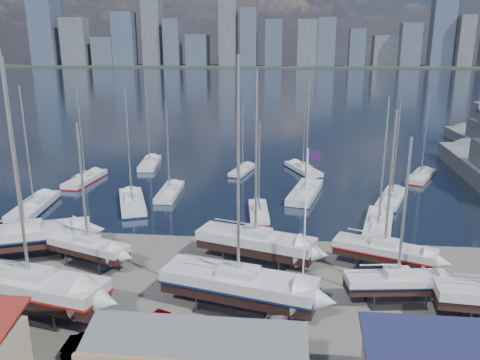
# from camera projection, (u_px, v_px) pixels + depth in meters

# --- Properties ---
(ground) EXTENTS (1400.00, 1400.00, 0.00)m
(ground) POSITION_uv_depth(u_px,v_px,m) (227.00, 283.00, 39.93)
(ground) COLOR #605E59
(ground) RESTS_ON ground
(water) EXTENTS (1400.00, 600.00, 0.40)m
(water) POSITION_uv_depth(u_px,v_px,m) (282.00, 79.00, 337.26)
(water) COLOR #1A273C
(water) RESTS_ON ground
(far_shore) EXTENTS (1400.00, 80.00, 2.20)m
(far_shore) POSITION_uv_depth(u_px,v_px,m) (286.00, 66.00, 586.27)
(far_shore) COLOR #2D332D
(far_shore) RESTS_ON ground
(skyline) EXTENTS (639.14, 43.80, 107.69)m
(skyline) POSITION_uv_depth(u_px,v_px,m) (280.00, 35.00, 570.97)
(skyline) COLOR #475166
(skyline) RESTS_ON far_shore
(sailboat_cradle_0) EXTENTS (12.07, 7.47, 18.69)m
(sailboat_cradle_0) POSITION_uv_depth(u_px,v_px,m) (26.00, 236.00, 44.32)
(sailboat_cradle_0) COLOR #2D2D33
(sailboat_cradle_0) RESTS_ON ground
(sailboat_cradle_1) EXTENTS (12.53, 5.93, 19.27)m
(sailboat_cradle_1) POSITION_uv_depth(u_px,v_px,m) (31.00, 287.00, 34.72)
(sailboat_cradle_1) COLOR #2D2D33
(sailboat_cradle_1) RESTS_ON ground
(sailboat_cradle_2) EXTENTS (8.32, 4.95, 13.34)m
(sailboat_cradle_2) POSITION_uv_depth(u_px,v_px,m) (88.00, 247.00, 42.57)
(sailboat_cradle_2) COLOR #2D2D33
(sailboat_cradle_2) RESTS_ON ground
(sailboat_cradle_3) EXTENTS (12.32, 6.21, 18.95)m
(sailboat_cradle_3) POSITION_uv_depth(u_px,v_px,m) (238.00, 284.00, 35.08)
(sailboat_cradle_3) COLOR #2D2D33
(sailboat_cradle_3) RESTS_ON ground
(sailboat_cradle_4) EXTENTS (11.34, 6.27, 17.70)m
(sailboat_cradle_4) POSITION_uv_depth(u_px,v_px,m) (255.00, 242.00, 43.01)
(sailboat_cradle_4) COLOR #2D2D33
(sailboat_cradle_4) RESTS_ON ground
(sailboat_cradle_5) EXTENTS (8.29, 3.30, 13.26)m
(sailboat_cradle_5) POSITION_uv_depth(u_px,v_px,m) (397.00, 282.00, 36.11)
(sailboat_cradle_5) COLOR #2D2D33
(sailboat_cradle_5) RESTS_ON ground
(sailboat_cradle_6) EXTENTS (9.20, 5.69, 14.53)m
(sailboat_cradle_6) POSITION_uv_depth(u_px,v_px,m) (384.00, 251.00, 41.52)
(sailboat_cradle_6) COLOR #2D2D33
(sailboat_cradle_6) RESTS_ON ground
(sailboat_moored_0) EXTENTS (4.36, 11.01, 16.01)m
(sailboat_moored_0) POSITION_uv_depth(u_px,v_px,m) (34.00, 208.00, 58.25)
(sailboat_moored_0) COLOR black
(sailboat_moored_0) RESTS_ON water
(sailboat_moored_1) EXTENTS (3.37, 9.88, 14.53)m
(sailboat_moored_1) POSITION_uv_depth(u_px,v_px,m) (85.00, 180.00, 70.68)
(sailboat_moored_1) COLOR black
(sailboat_moored_1) RESTS_ON water
(sailboat_moored_2) EXTENTS (4.01, 9.99, 14.66)m
(sailboat_moored_2) POSITION_uv_depth(u_px,v_px,m) (150.00, 164.00, 80.56)
(sailboat_moored_2) COLOR black
(sailboat_moored_2) RESTS_ON water
(sailboat_moored_3) EXTENTS (6.61, 10.87, 15.74)m
(sailboat_moored_3) POSITION_uv_depth(u_px,v_px,m) (132.00, 204.00, 59.76)
(sailboat_moored_3) COLOR black
(sailboat_moored_3) RESTS_ON water
(sailboat_moored_4) EXTENTS (2.90, 9.09, 13.57)m
(sailboat_moored_4) POSITION_uv_depth(u_px,v_px,m) (170.00, 193.00, 64.26)
(sailboat_moored_4) COLOR black
(sailboat_moored_4) RESTS_ON water
(sailboat_moored_5) EXTENTS (4.02, 8.43, 12.15)m
(sailboat_moored_5) POSITION_uv_depth(u_px,v_px,m) (243.00, 171.00, 76.25)
(sailboat_moored_5) COLOR black
(sailboat_moored_5) RESTS_ON water
(sailboat_moored_6) EXTENTS (3.10, 8.18, 11.93)m
(sailboat_moored_6) POSITION_uv_depth(u_px,v_px,m) (259.00, 213.00, 56.47)
(sailboat_moored_6) COLOR black
(sailboat_moored_6) RESTS_ON water
(sailboat_moored_7) EXTENTS (5.50, 11.60, 16.89)m
(sailboat_moored_7) POSITION_uv_depth(u_px,v_px,m) (305.00, 194.00, 63.92)
(sailboat_moored_7) COLOR black
(sailboat_moored_7) RESTS_ON water
(sailboat_moored_8) EXTENTS (6.22, 9.82, 14.27)m
(sailboat_moored_8) POSITION_uv_depth(u_px,v_px,m) (303.00, 170.00, 76.67)
(sailboat_moored_8) COLOR black
(sailboat_moored_8) RESTS_ON water
(sailboat_moored_9) EXTENTS (5.11, 10.47, 15.24)m
(sailboat_moored_9) POSITION_uv_depth(u_px,v_px,m) (379.00, 225.00, 52.30)
(sailboat_moored_9) COLOR black
(sailboat_moored_9) RESTS_ON water
(sailboat_moored_10) EXTENTS (5.90, 9.88, 14.28)m
(sailboat_moored_10) POSITION_uv_depth(u_px,v_px,m) (392.00, 200.00, 61.43)
(sailboat_moored_10) COLOR black
(sailboat_moored_10) RESTS_ON water
(sailboat_moored_11) EXTENTS (6.42, 9.38, 13.75)m
(sailboat_moored_11) POSITION_uv_depth(u_px,v_px,m) (421.00, 177.00, 72.36)
(sailboat_moored_11) COLOR black
(sailboat_moored_11) RESTS_ON water
(car_a) EXTENTS (3.23, 4.69, 1.48)m
(car_a) POSITION_uv_depth(u_px,v_px,m) (146.00, 329.00, 32.05)
(car_a) COLOR gray
(car_a) RESTS_ON ground
(car_b) EXTENTS (4.65, 1.79, 1.51)m
(car_b) POSITION_uv_depth(u_px,v_px,m) (100.00, 348.00, 29.98)
(car_b) COLOR gray
(car_b) RESTS_ON ground
(car_c) EXTENTS (3.83, 5.95, 1.53)m
(car_c) POSITION_uv_depth(u_px,v_px,m) (246.00, 347.00, 30.04)
(car_c) COLOR gray
(car_c) RESTS_ON ground
(car_d) EXTENTS (2.23, 5.02, 1.43)m
(car_d) POSITION_uv_depth(u_px,v_px,m) (279.00, 334.00, 31.54)
(car_d) COLOR gray
(car_d) RESTS_ON ground
(flagpole) EXTENTS (1.05, 0.12, 11.84)m
(flagpole) POSITION_uv_depth(u_px,v_px,m) (307.00, 210.00, 37.65)
(flagpole) COLOR white
(flagpole) RESTS_ON ground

